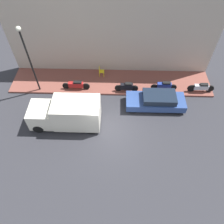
% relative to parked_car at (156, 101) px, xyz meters
% --- Properties ---
extents(ground_plane, '(60.00, 60.00, 0.00)m').
position_rel_parked_car_xyz_m(ground_plane, '(-2.35, 3.38, -0.59)').
color(ground_plane, '#2D2D33').
extents(sidewalk, '(2.86, 15.97, 0.15)m').
position_rel_parked_car_xyz_m(sidewalk, '(2.45, 3.38, -0.52)').
color(sidewalk, brown).
rests_on(sidewalk, ground_plane).
extents(building_facade, '(0.30, 15.97, 7.21)m').
position_rel_parked_car_xyz_m(building_facade, '(4.03, 3.38, 3.02)').
color(building_facade, '#B2A899').
rests_on(building_facade, ground_plane).
extents(parked_car, '(1.60, 4.26, 1.19)m').
position_rel_parked_car_xyz_m(parked_car, '(0.00, 0.00, 0.00)').
color(parked_car, '#2D4784').
rests_on(parked_car, ground_plane).
extents(delivery_van, '(1.84, 4.70, 2.09)m').
position_rel_parked_car_xyz_m(delivery_van, '(-1.76, 6.21, 0.46)').
color(delivery_van, silver).
rests_on(delivery_van, ground_plane).
extents(scooter_silver, '(0.30, 2.02, 0.78)m').
position_rel_parked_car_xyz_m(scooter_silver, '(1.49, -3.58, -0.01)').
color(scooter_silver, '#B7B7BF').
rests_on(scooter_silver, sidewalk).
extents(motorcycle_black, '(0.30, 1.81, 0.81)m').
position_rel_parked_car_xyz_m(motorcycle_black, '(1.38, 2.13, -0.01)').
color(motorcycle_black, black).
rests_on(motorcycle_black, sidewalk).
extents(motorcycle_red, '(0.30, 2.13, 0.74)m').
position_rel_parked_car_xyz_m(motorcycle_red, '(1.51, 6.05, -0.04)').
color(motorcycle_red, '#B21E1E').
rests_on(motorcycle_red, sidewalk).
extents(motorcycle_blue, '(0.30, 2.00, 0.78)m').
position_rel_parked_car_xyz_m(motorcycle_blue, '(1.60, -0.78, -0.02)').
color(motorcycle_blue, navy).
rests_on(motorcycle_blue, sidewalk).
extents(streetlamp, '(0.32, 0.32, 5.30)m').
position_rel_parked_car_xyz_m(streetlamp, '(1.37, 8.95, 2.91)').
color(streetlamp, black).
rests_on(streetlamp, sidewalk).
extents(cafe_chair, '(0.40, 0.40, 0.84)m').
position_rel_parked_car_xyz_m(cafe_chair, '(3.13, 4.23, 0.05)').
color(cafe_chair, yellow).
rests_on(cafe_chair, sidewalk).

